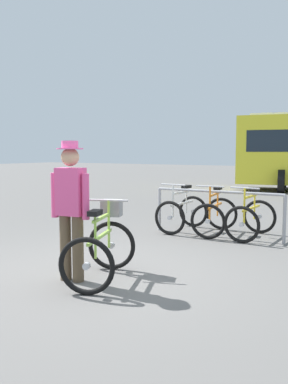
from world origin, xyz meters
name	(u,v)px	position (x,y,z in m)	size (l,w,h in m)	color
ground_plane	(99,273)	(0.00, 0.00, 0.00)	(80.00, 80.00, 0.00)	#605E5B
bike_rack_rail	(217,203)	(0.44, 3.03, 0.64)	(2.51, 0.11, 0.88)	#99999E
racked_bike_white	(182,213)	(-0.37, 3.19, 0.37)	(0.68, 1.10, 0.97)	black
racked_bike_orange	(215,215)	(0.33, 3.21, 0.37)	(0.80, 1.19, 0.98)	black
racked_bike_yellow	(251,218)	(1.03, 3.22, 0.37)	(0.68, 1.11, 0.97)	black
featured_bicycle	(102,244)	(0.18, -0.16, 0.45)	(1.00, 1.26, 0.97)	black
person_with_featured_bike	(71,205)	(-0.10, -0.41, 0.95)	(0.52, 0.32, 1.72)	brown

